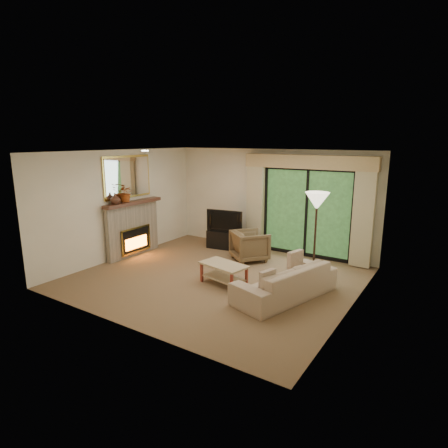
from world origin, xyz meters
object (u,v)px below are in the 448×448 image
Objects in this scene: armchair at (250,246)px; coffee_table at (224,274)px; sofa at (285,281)px; media_console at (226,239)px.

coffee_table is at bearing 139.09° from armchair.
armchair is at bearing -116.91° from sofa.
sofa is 2.22× the size of coffee_table.
sofa is (2.62, -2.06, 0.07)m from media_console.
media_console is at bearing -111.44° from sofa.
armchair is 2.21m from sofa.
armchair is at bearing -36.41° from media_console.
armchair is at bearing 112.05° from coffee_table.
coffee_table is at bearing -66.97° from media_console.
sofa reaches higher than coffee_table.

